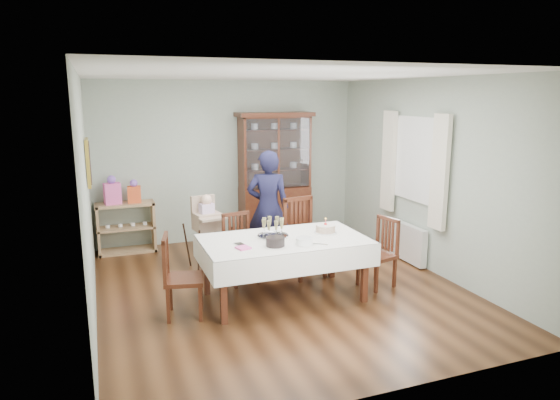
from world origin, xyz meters
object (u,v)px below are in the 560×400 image
high_chair (208,239)px  champagne_tray (273,231)px  dining_table (284,268)px  woman (268,208)px  chair_far_right (305,253)px  chair_end_left (183,292)px  birthday_cake (325,229)px  gift_bag_pink (112,191)px  chair_end_right (377,266)px  sideboard (126,228)px  gift_bag_orange (134,192)px  china_cabinet (275,174)px  chair_far_left (241,262)px

high_chair → champagne_tray: size_ratio=2.81×
dining_table → woman: woman is taller
chair_far_right → chair_end_left: bearing=-165.9°
birthday_cake → gift_bag_pink: size_ratio=0.63×
chair_end_right → sideboard: bearing=-145.9°
gift_bag_orange → dining_table: bearing=-59.2°
chair_end_left → woman: size_ratio=0.56×
chair_end_left → birthday_cake: birthday_cake is taller
woman → chair_end_left: bearing=62.8°
birthday_cake → sideboard: bearing=131.8°
high_chair → champagne_tray: bearing=-78.1°
sideboard → birthday_cake: 3.43m
dining_table → chair_end_left: chair_end_left is taller
chair_end_right → chair_far_right: bearing=-148.2°
chair_end_left → gift_bag_pink: gift_bag_pink is taller
sideboard → gift_bag_pink: gift_bag_pink is taller
china_cabinet → gift_bag_pink: china_cabinet is taller
chair_end_left → woman: woman is taller
china_cabinet → chair_far_left: bearing=-121.7°
chair_far_left → chair_end_left: bearing=-147.1°
china_cabinet → gift_bag_pink: (-2.67, 0.00, -0.12)m
birthday_cake → gift_bag_orange: size_ratio=0.77×
birthday_cake → chair_end_right: bearing=-9.1°
sideboard → high_chair: (1.05, -1.18, 0.02)m
high_chair → sideboard: bearing=121.1°
china_cabinet → champagne_tray: china_cabinet is taller
china_cabinet → woman: china_cabinet is taller
chair_far_left → chair_end_right: (1.63, -0.77, -0.01)m
chair_end_right → chair_end_left: bearing=-103.6°
china_cabinet → high_chair: 1.98m
chair_end_left → chair_end_right: 2.54m
china_cabinet → champagne_tray: (-0.91, -2.45, -0.29)m
chair_end_right → high_chair: high_chair is taller
dining_table → sideboard: sideboard is taller
china_cabinet → chair_end_left: size_ratio=2.30×
champagne_tray → gift_bag_pink: size_ratio=0.85×
chair_end_right → champagne_tray: (-1.39, 0.18, 0.56)m
gift_bag_orange → china_cabinet: bearing=-0.0°
chair_far_right → gift_bag_pink: size_ratio=2.37×
chair_far_left → champagne_tray: champagne_tray is taller
chair_far_right → chair_end_right: bearing=-52.0°
dining_table → gift_bag_pink: bearing=125.9°
chair_end_right → woman: 1.80m
chair_far_left → woman: 1.01m
chair_far_left → birthday_cake: size_ratio=3.22×
chair_far_right → champagne_tray: (-0.66, -0.53, 0.51)m
champagne_tray → chair_far_right: bearing=39.0°
china_cabinet → birthday_cake: (-0.23, -2.52, -0.31)m
sideboard → high_chair: bearing=-48.2°
sideboard → chair_end_left: chair_end_left is taller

